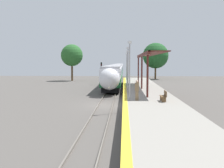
% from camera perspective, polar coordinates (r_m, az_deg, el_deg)
% --- Properties ---
extents(ground_plane, '(120.00, 120.00, 0.00)m').
position_cam_1_polar(ground_plane, '(28.15, -1.34, -4.42)').
color(ground_plane, '#56514C').
extents(rail_left, '(0.08, 90.00, 0.15)m').
position_cam_1_polar(rail_left, '(28.19, -2.80, -4.26)').
color(rail_left, slate).
rests_on(rail_left, ground_plane).
extents(rail_right, '(0.08, 90.00, 0.15)m').
position_cam_1_polar(rail_right, '(28.10, 0.13, -4.28)').
color(rail_right, slate).
rests_on(rail_right, ground_plane).
extents(train, '(2.83, 84.41, 3.77)m').
position_cam_1_polar(train, '(76.13, 1.07, 2.82)').
color(train, black).
rests_on(train, ground_plane).
extents(platform_right, '(5.00, 64.00, 1.06)m').
position_cam_1_polar(platform_right, '(28.11, 7.34, -3.38)').
color(platform_right, gray).
rests_on(platform_right, ground_plane).
extents(platform_bench, '(0.44, 1.46, 0.89)m').
position_cam_1_polar(platform_bench, '(24.03, 10.52, -2.38)').
color(platform_bench, brown).
rests_on(platform_bench, platform_right).
extents(person_waiting, '(0.36, 0.23, 1.77)m').
position_cam_1_polar(person_waiting, '(24.25, 5.09, -1.17)').
color(person_waiting, '#7F6647').
rests_on(person_waiting, platform_right).
extents(railway_signal, '(0.28, 0.28, 4.32)m').
position_cam_1_polar(railway_signal, '(53.99, -2.18, 2.66)').
color(railway_signal, '#59595E').
rests_on(railway_signal, ground_plane).
extents(lamppost_near, '(0.36, 0.20, 5.11)m').
position_cam_1_polar(lamppost_near, '(24.11, 3.60, 3.61)').
color(lamppost_near, '#9E9EA3').
rests_on(lamppost_near, platform_right).
extents(lamppost_mid, '(0.36, 0.20, 5.11)m').
position_cam_1_polar(lamppost_mid, '(33.88, 3.27, 3.85)').
color(lamppost_mid, '#9E9EA3').
rests_on(lamppost_mid, platform_right).
extents(lamppost_far, '(0.36, 0.20, 5.11)m').
position_cam_1_polar(lamppost_far, '(43.65, 3.09, 3.99)').
color(lamppost_far, '#9E9EA3').
rests_on(lamppost_far, platform_right).
extents(lamppost_farthest, '(0.36, 0.20, 5.11)m').
position_cam_1_polar(lamppost_farthest, '(53.41, 2.98, 4.07)').
color(lamppost_farthest, '#9E9EA3').
rests_on(lamppost_farthest, platform_right).
extents(station_canopy, '(2.02, 19.98, 4.33)m').
position_cam_1_polar(station_canopy, '(34.89, 7.05, 5.69)').
color(station_canopy, '#511E19').
rests_on(station_canopy, platform_right).
extents(background_tree_left, '(5.07, 5.07, 8.47)m').
position_cam_1_polar(background_tree_left, '(66.01, -8.15, 5.78)').
color(background_tree_left, brown).
rests_on(background_tree_left, ground_plane).
extents(background_tree_right, '(6.52, 6.52, 9.25)m').
position_cam_1_polar(background_tree_right, '(72.61, 8.84, 5.70)').
color(background_tree_right, brown).
rests_on(background_tree_right, ground_plane).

